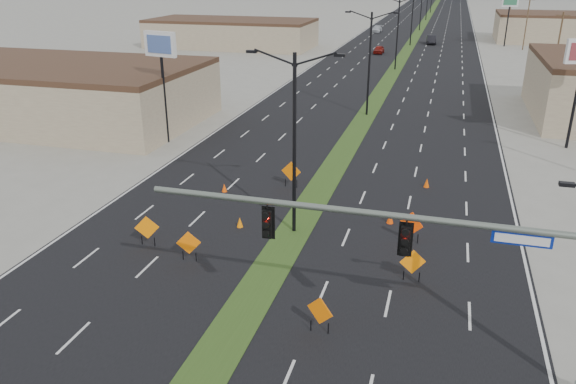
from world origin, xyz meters
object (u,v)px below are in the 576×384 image
(car_mid, at_px, (431,40))
(construction_sign_1, at_px, (189,244))
(streetlight_4, at_px, (421,6))
(pole_sign_east_far, at_px, (510,5))
(construction_sign_4, at_px, (413,263))
(construction_sign_5, at_px, (411,225))
(cone_0, at_px, (240,222))
(construction_sign_3, at_px, (320,312))
(car_far, at_px, (377,29))
(cone_3, at_px, (224,188))
(pole_sign_west, at_px, (161,53))
(streetlight_2, at_px, (398,31))
(cone_2, at_px, (427,183))
(streetlight_1, at_px, (369,61))
(signal_mast, at_px, (460,258))
(streetlight_0, at_px, (294,140))
(streetlight_3, at_px, (412,16))
(construction_sign_0, at_px, (147,229))
(cone_1, at_px, (390,218))
(streetlight_5, at_px, (427,0))
(car_left, at_px, (379,50))
(construction_sign_2, at_px, (291,172))

(car_mid, distance_m, construction_sign_1, 92.44)
(streetlight_4, height_order, pole_sign_east_far, streetlight_4)
(construction_sign_4, bearing_deg, construction_sign_5, 76.20)
(cone_0, bearing_deg, construction_sign_3, -52.07)
(car_far, bearing_deg, streetlight_4, 38.70)
(cone_3, xyz_separation_m, pole_sign_west, (-8.97, 9.42, 7.20))
(pole_sign_east_far, bearing_deg, streetlight_2, -126.92)
(cone_2, bearing_deg, streetlight_1, 110.03)
(signal_mast, bearing_deg, car_far, 98.73)
(cone_3, bearing_deg, streetlight_0, -36.73)
(streetlight_3, xyz_separation_m, cone_3, (-6.06, -79.48, -5.12))
(streetlight_0, bearing_deg, construction_sign_0, -151.43)
(construction_sign_0, height_order, cone_1, construction_sign_0)
(construction_sign_0, height_order, pole_sign_west, pole_sign_west)
(signal_mast, distance_m, construction_sign_5, 11.19)
(streetlight_3, relative_size, construction_sign_5, 5.45)
(streetlight_5, bearing_deg, construction_sign_5, -87.35)
(cone_3, height_order, pole_sign_west, pole_sign_west)
(cone_1, bearing_deg, signal_mast, -74.80)
(streetlight_1, xyz_separation_m, construction_sign_4, (6.84, -31.73, -4.43))
(signal_mast, height_order, car_left, signal_mast)
(car_far, height_order, construction_sign_0, construction_sign_0)
(construction_sign_2, height_order, construction_sign_4, construction_sign_2)
(construction_sign_2, height_order, pole_sign_east_far, pole_sign_east_far)
(streetlight_2, distance_m, cone_1, 53.92)
(car_left, distance_m, pole_sign_east_far, 27.67)
(streetlight_5, distance_m, cone_2, 131.22)
(construction_sign_5, xyz_separation_m, pole_sign_west, (-21.50, 13.58, 6.41))
(cone_1, bearing_deg, pole_sign_west, 150.58)
(streetlight_0, distance_m, car_left, 71.86)
(streetlight_5, xyz_separation_m, car_left, (-4.36, -68.43, -4.76))
(pole_sign_west, distance_m, pole_sign_east_far, 80.37)
(construction_sign_1, xyz_separation_m, pole_sign_east_far, (21.41, 92.37, 6.41))
(construction_sign_3, bearing_deg, streetlight_1, 118.36)
(streetlight_5, xyz_separation_m, construction_sign_2, (-2.00, -133.41, -4.33))
(construction_sign_3, xyz_separation_m, cone_0, (-6.67, 8.56, -0.68))
(signal_mast, distance_m, construction_sign_4, 7.54)
(streetlight_2, relative_size, cone_2, 15.49)
(car_left, distance_m, construction_sign_5, 72.04)
(car_left, xyz_separation_m, construction_sign_5, (10.83, -71.22, 0.43))
(construction_sign_0, bearing_deg, cone_3, 61.57)
(construction_sign_4, distance_m, pole_sign_west, 28.85)
(streetlight_5, distance_m, construction_sign_2, 133.50)
(streetlight_1, relative_size, construction_sign_4, 5.98)
(streetlight_4, distance_m, car_left, 40.94)
(signal_mast, height_order, construction_sign_5, signal_mast)
(car_left, xyz_separation_m, construction_sign_2, (2.36, -64.98, 0.43))
(car_mid, relative_size, construction_sign_4, 2.89)
(signal_mast, bearing_deg, construction_sign_1, 157.84)
(streetlight_0, xyz_separation_m, streetlight_5, (0.00, 140.00, 0.00))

